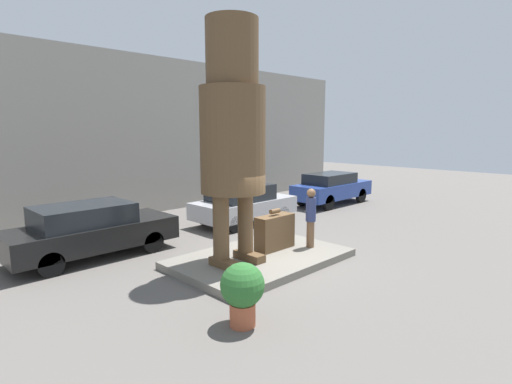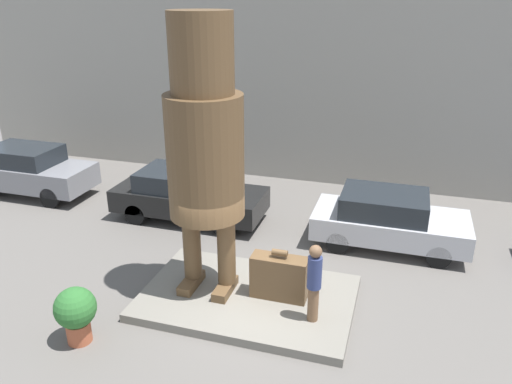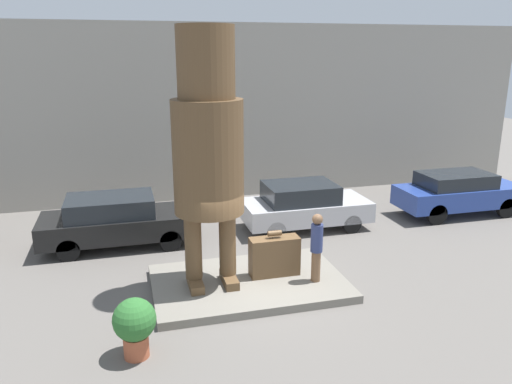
# 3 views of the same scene
# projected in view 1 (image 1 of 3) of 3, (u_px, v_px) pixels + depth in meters

# --- Properties ---
(ground_plane) EXTENTS (60.00, 60.00, 0.00)m
(ground_plane) POSITION_uv_depth(u_px,v_px,m) (261.00, 262.00, 10.97)
(ground_plane) COLOR #605B56
(pedestal) EXTENTS (4.72, 3.06, 0.20)m
(pedestal) POSITION_uv_depth(u_px,v_px,m) (261.00, 259.00, 10.96)
(pedestal) COLOR slate
(pedestal) RESTS_ON ground_plane
(building_backdrop) EXTENTS (28.00, 0.60, 6.70)m
(building_backdrop) POSITION_uv_depth(u_px,v_px,m) (116.00, 136.00, 16.26)
(building_backdrop) COLOR gray
(building_backdrop) RESTS_ON ground_plane
(statue_figure) EXTENTS (1.63, 1.63, 6.01)m
(statue_figure) POSITION_uv_depth(u_px,v_px,m) (233.00, 125.00, 9.80)
(statue_figure) COLOR brown
(statue_figure) RESTS_ON pedestal
(giant_suitcase) EXTENTS (1.25, 0.45, 1.18)m
(giant_suitcase) POSITION_uv_depth(u_px,v_px,m) (275.00, 232.00, 11.43)
(giant_suitcase) COLOR brown
(giant_suitcase) RESTS_ON pedestal
(tourist) EXTENTS (0.29, 0.29, 1.73)m
(tourist) POSITION_uv_depth(u_px,v_px,m) (311.00, 215.00, 11.55)
(tourist) COLOR brown
(tourist) RESTS_ON pedestal
(parked_car_black) EXTENTS (4.57, 1.85, 1.55)m
(parked_car_black) POSITION_uv_depth(u_px,v_px,m) (90.00, 229.00, 11.27)
(parked_car_black) COLOR black
(parked_car_black) RESTS_ON ground_plane
(parked_car_silver) EXTENTS (4.12, 1.88, 1.53)m
(parked_car_silver) POSITION_uv_depth(u_px,v_px,m) (243.00, 203.00, 15.40)
(parked_car_silver) COLOR #B7B7BC
(parked_car_silver) RESTS_ON ground_plane
(parked_car_blue) EXTENTS (4.50, 1.71, 1.54)m
(parked_car_blue) POSITION_uv_depth(u_px,v_px,m) (332.00, 187.00, 19.39)
(parked_car_blue) COLOR #284293
(parked_car_blue) RESTS_ON ground_plane
(planter_pot) EXTENTS (0.83, 0.83, 1.20)m
(planter_pot) POSITION_uv_depth(u_px,v_px,m) (242.00, 289.00, 7.31)
(planter_pot) COLOR #AD5638
(planter_pot) RESTS_ON ground_plane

